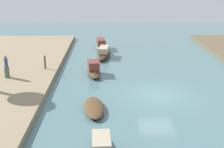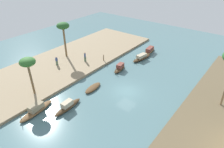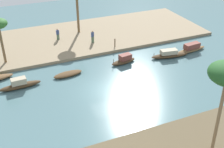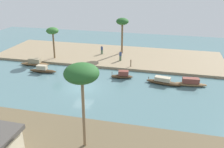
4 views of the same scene
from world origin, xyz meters
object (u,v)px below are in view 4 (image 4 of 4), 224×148
(palm_tree_right_tall, at_px, (82,75))
(person_on_near_bank, at_px, (120,57))
(sampan_foreground, at_px, (35,63))
(sampan_near_left_bank, at_px, (76,73))
(sampan_with_red_awning, at_px, (163,82))
(person_by_mooring, at_px, (102,51))
(palm_tree_left_near, at_px, (122,23))
(sampan_open_hull, at_px, (43,70))
(palm_tree_left_far, at_px, (53,32))
(sampan_midstream, at_px, (122,75))
(mooring_post, at_px, (131,63))
(sampan_upstream_small, at_px, (190,83))

(palm_tree_right_tall, bearing_deg, person_on_near_bank, -85.97)
(sampan_foreground, relative_size, palm_tree_right_tall, 0.68)
(person_on_near_bank, bearing_deg, sampan_near_left_bank, -157.91)
(sampan_with_red_awning, height_order, person_by_mooring, person_by_mooring)
(sampan_near_left_bank, xyz_separation_m, palm_tree_left_near, (-4.89, -11.32, 5.87))
(sampan_open_hull, distance_m, palm_tree_left_far, 7.72)
(person_on_near_bank, height_order, palm_tree_left_near, palm_tree_left_near)
(sampan_foreground, relative_size, sampan_near_left_bank, 1.48)
(sampan_foreground, bearing_deg, person_on_near_bank, -167.59)
(sampan_midstream, relative_size, person_on_near_bank, 1.94)
(sampan_with_red_awning, distance_m, sampan_near_left_bank, 13.25)
(sampan_with_red_awning, distance_m, mooring_post, 7.39)
(sampan_midstream, bearing_deg, sampan_near_left_bank, -6.65)
(person_by_mooring, bearing_deg, person_on_near_bank, -46.08)
(person_on_near_bank, bearing_deg, palm_tree_left_near, 68.94)
(person_on_near_bank, relative_size, palm_tree_left_far, 0.32)
(sampan_near_left_bank, bearing_deg, palm_tree_left_near, -119.20)
(sampan_foreground, bearing_deg, sampan_midstream, 166.49)
(sampan_open_hull, height_order, sampan_upstream_small, sampan_open_hull)
(sampan_open_hull, xyz_separation_m, palm_tree_left_far, (0.83, -6.08, 4.68))
(sampan_midstream, bearing_deg, mooring_post, -106.59)
(sampan_open_hull, xyz_separation_m, palm_tree_left_near, (-10.31, -11.85, 5.65))
(palm_tree_left_near, relative_size, palm_tree_right_tall, 0.87)
(sampan_midstream, relative_size, palm_tree_left_far, 0.62)
(sampan_midstream, distance_m, palm_tree_right_tall, 17.63)
(palm_tree_left_near, bearing_deg, mooring_post, 112.56)
(sampan_with_red_awning, relative_size, sampan_upstream_small, 1.07)
(sampan_open_hull, relative_size, sampan_midstream, 1.32)
(person_by_mooring, bearing_deg, sampan_upstream_small, -44.13)
(sampan_near_left_bank, height_order, palm_tree_right_tall, palm_tree_right_tall)
(sampan_with_red_awning, height_order, sampan_open_hull, sampan_open_hull)
(sampan_near_left_bank, xyz_separation_m, sampan_upstream_small, (-16.86, 0.25, 0.25))
(sampan_with_red_awning, xyz_separation_m, palm_tree_left_far, (19.49, -6.13, 4.71))
(sampan_near_left_bank, height_order, person_on_near_bank, person_on_near_bank)
(sampan_midstream, height_order, person_on_near_bank, person_on_near_bank)
(palm_tree_right_tall, bearing_deg, sampan_upstream_small, -121.57)
(sampan_foreground, relative_size, sampan_midstream, 1.52)
(palm_tree_left_near, bearing_deg, palm_tree_left_far, 27.38)
(mooring_post, bearing_deg, palm_tree_right_tall, 88.22)
(sampan_foreground, xyz_separation_m, sampan_upstream_small, (-25.16, 2.38, 0.04))
(sampan_foreground, xyz_separation_m, palm_tree_left_near, (-13.19, -9.20, 5.66))
(sampan_open_hull, bearing_deg, sampan_near_left_bank, -177.36)
(sampan_with_red_awning, bearing_deg, person_by_mooring, -32.36)
(palm_tree_left_far, distance_m, palm_tree_right_tall, 25.51)
(mooring_post, relative_size, palm_tree_right_tall, 0.15)
(sampan_midstream, distance_m, palm_tree_left_near, 12.64)
(sampan_open_hull, height_order, person_by_mooring, person_by_mooring)
(sampan_midstream, bearing_deg, palm_tree_left_near, -86.85)
(sampan_midstream, distance_m, palm_tree_left_far, 15.20)
(sampan_with_red_awning, bearing_deg, person_on_near_bank, -35.32)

